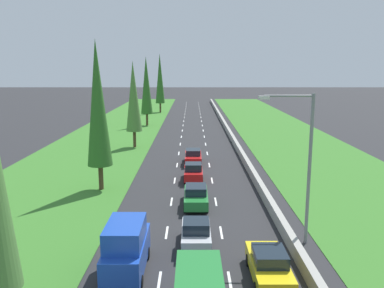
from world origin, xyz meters
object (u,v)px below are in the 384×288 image
(poplar_tree_fourth, at_px, (148,86))
(street_light_mast, at_px, (306,158))
(silver_hatchback_centre_lane, at_px, (198,233))
(red_hatchback_centre_lane, at_px, (195,172))
(poplar_tree_third, at_px, (135,97))
(yellow_sedan_right_lane, at_px, (271,265))
(red_sedan_centre_lane, at_px, (195,156))
(poplar_tree_second, at_px, (100,104))
(poplar_tree_fifth, at_px, (162,79))
(green_sedan_centre_lane, at_px, (198,196))
(blue_van_left_lane, at_px, (128,248))

(poplar_tree_fourth, height_order, street_light_mast, poplar_tree_fourth)
(silver_hatchback_centre_lane, relative_size, red_hatchback_centre_lane, 1.00)
(poplar_tree_third, bearing_deg, red_hatchback_centre_lane, -64.07)
(yellow_sedan_right_lane, distance_m, poplar_tree_fourth, 55.37)
(silver_hatchback_centre_lane, bearing_deg, yellow_sedan_right_lane, -46.53)
(red_sedan_centre_lane, distance_m, yellow_sedan_right_lane, 24.78)
(red_hatchback_centre_lane, relative_size, poplar_tree_second, 0.31)
(poplar_tree_second, xyz_separation_m, poplar_tree_fifth, (0.44, 60.25, 0.39))
(street_light_mast, bearing_deg, silver_hatchback_centre_lane, -174.86)
(green_sedan_centre_lane, bearing_deg, street_light_mast, -46.30)
(green_sedan_centre_lane, xyz_separation_m, red_sedan_centre_lane, (-0.16, 13.65, 0.00))
(poplar_tree_fourth, distance_m, street_light_mast, 51.51)
(red_sedan_centre_lane, height_order, poplar_tree_third, poplar_tree_third)
(poplar_tree_second, distance_m, poplar_tree_fourth, 38.67)
(silver_hatchback_centre_lane, relative_size, street_light_mast, 0.43)
(red_hatchback_centre_lane, bearing_deg, poplar_tree_fourth, 102.99)
(red_hatchback_centre_lane, distance_m, blue_van_left_lane, 17.48)
(poplar_tree_third, distance_m, street_light_mast, 32.57)
(poplar_tree_second, bearing_deg, silver_hatchback_centre_lane, -54.23)
(red_hatchback_centre_lane, xyz_separation_m, street_light_mast, (6.39, -13.45, 4.40))
(blue_van_left_lane, relative_size, poplar_tree_second, 0.38)
(yellow_sedan_right_lane, bearing_deg, poplar_tree_third, 108.71)
(poplar_tree_third, xyz_separation_m, poplar_tree_fifth, (0.17, 41.60, 1.16))
(red_sedan_centre_lane, relative_size, poplar_tree_second, 0.35)
(poplar_tree_third, xyz_separation_m, street_light_mast, (14.10, -29.32, -1.44))
(red_hatchback_centre_lane, height_order, red_sedan_centre_lane, red_hatchback_centre_lane)
(street_light_mast, bearing_deg, green_sedan_centre_lane, 133.70)
(yellow_sedan_right_lane, distance_m, poplar_tree_fifth, 76.42)
(silver_hatchback_centre_lane, distance_m, blue_van_left_lane, 4.77)
(red_hatchback_centre_lane, distance_m, poplar_tree_fourth, 37.38)
(green_sedan_centre_lane, height_order, blue_van_left_lane, blue_van_left_lane)
(red_sedan_centre_lane, bearing_deg, green_sedan_centre_lane, -89.32)
(green_sedan_centre_lane, distance_m, poplar_tree_fifth, 65.25)
(street_light_mast, bearing_deg, poplar_tree_second, 143.41)
(poplar_tree_fifth, bearing_deg, red_hatchback_centre_lane, -82.52)
(silver_hatchback_centre_lane, distance_m, poplar_tree_third, 31.44)
(red_sedan_centre_lane, relative_size, yellow_sedan_right_lane, 1.00)
(poplar_tree_fifth, bearing_deg, poplar_tree_fourth, -91.94)
(red_sedan_centre_lane, distance_m, poplar_tree_third, 13.33)
(poplar_tree_second, bearing_deg, street_light_mast, -36.59)
(yellow_sedan_right_lane, bearing_deg, silver_hatchback_centre_lane, 133.47)
(red_sedan_centre_lane, height_order, poplar_tree_fifth, poplar_tree_fifth)
(silver_hatchback_centre_lane, bearing_deg, poplar_tree_second, 125.77)
(red_hatchback_centre_lane, relative_size, poplar_tree_third, 0.35)
(silver_hatchback_centre_lane, xyz_separation_m, poplar_tree_fifth, (-7.65, 71.49, 6.99))
(blue_van_left_lane, height_order, poplar_tree_fourth, poplar_tree_fourth)
(green_sedan_centre_lane, relative_size, poplar_tree_third, 0.40)
(street_light_mast, bearing_deg, yellow_sedan_right_lane, -121.92)
(yellow_sedan_right_lane, bearing_deg, red_hatchback_centre_lane, 101.71)
(poplar_tree_fifth, bearing_deg, silver_hatchback_centre_lane, -83.89)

